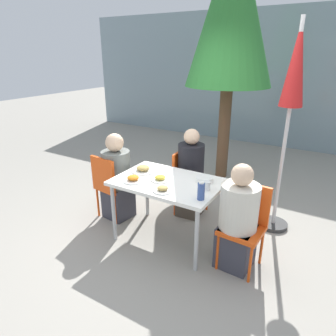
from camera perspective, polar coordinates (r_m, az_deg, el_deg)
ground_plane at (r=3.70m, az=0.00°, el=-13.17°), size 24.00×24.00×0.00m
building_facade at (r=7.45m, az=19.33°, el=15.58°), size 10.00×0.20×3.00m
dining_table at (r=3.36m, az=0.00°, el=-3.47°), size 1.18×0.80×0.76m
chair_left at (r=3.95m, az=-11.00°, el=-2.71°), size 0.45×0.45×0.87m
person_left at (r=3.96m, az=-9.69°, el=-2.16°), size 0.37×0.37×1.16m
chair_right at (r=3.16m, az=14.54°, el=-9.54°), size 0.42×0.42×0.87m
person_right at (r=3.10m, az=13.16°, el=-9.82°), size 0.38×0.38×1.13m
chair_far at (r=4.04m, az=3.52°, el=-1.79°), size 0.42×0.42×0.87m
person_far at (r=3.95m, az=4.31°, el=-1.53°), size 0.34×0.34×1.20m
closed_umbrella at (r=3.60m, az=22.73°, el=14.28°), size 0.36×0.36×2.44m
plate_0 at (r=3.34m, az=-6.66°, el=-2.08°), size 0.23×0.23×0.07m
plate_1 at (r=3.59m, az=-4.77°, el=-0.22°), size 0.28×0.28×0.08m
plate_2 at (r=3.08m, az=-1.05°, el=-4.07°), size 0.20×0.20×0.06m
plate_3 at (r=3.33m, az=-1.49°, el=-2.02°), size 0.21×0.21×0.06m
bottle at (r=2.90m, az=6.32°, el=-4.38°), size 0.07×0.07×0.19m
drinking_cup at (r=3.13m, az=7.29°, el=-3.35°), size 0.08×0.08×0.09m
salad_bowl at (r=3.32m, az=6.93°, el=-2.14°), size 0.19×0.19×0.06m
tree_behind_left at (r=5.12m, az=12.18°, el=27.66°), size 1.37×1.37×3.88m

